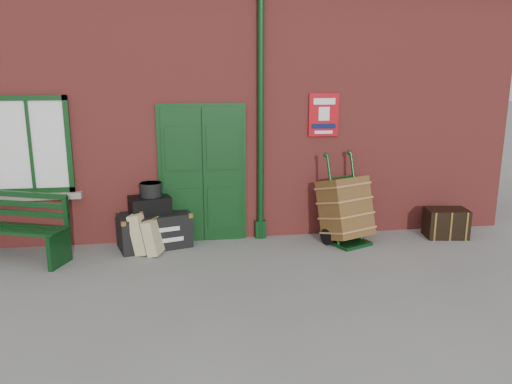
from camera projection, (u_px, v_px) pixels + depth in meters
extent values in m
plane|color=gray|center=(230.00, 272.00, 6.98)|extent=(80.00, 80.00, 0.00)
cube|color=#A33A34|center=(212.00, 110.00, 9.89)|extent=(10.00, 4.00, 4.00)
cube|color=#0E3313|center=(203.00, 175.00, 8.09)|extent=(1.42, 0.12, 2.32)
cube|color=white|center=(30.00, 145.00, 7.59)|extent=(1.20, 0.08, 1.50)
cylinder|color=#0D3715|center=(261.00, 119.00, 7.98)|extent=(0.10, 0.10, 4.00)
cube|color=#B70D15|center=(324.00, 115.00, 8.16)|extent=(0.50, 0.03, 0.70)
cube|color=#0E3313|center=(8.00, 228.00, 7.28)|extent=(1.73, 1.02, 0.04)
cube|color=#0E3313|center=(17.00, 204.00, 7.45)|extent=(1.59, 0.64, 0.45)
cube|color=#0D3715|center=(59.00, 249.00, 7.17)|extent=(0.24, 0.50, 0.51)
cube|color=black|center=(154.00, 230.00, 7.97)|extent=(1.23, 0.89, 0.55)
cube|color=black|center=(150.00, 205.00, 7.86)|extent=(0.71, 0.60, 0.28)
cylinder|color=black|center=(151.00, 190.00, 7.81)|extent=(0.41, 0.41, 0.22)
cube|color=#C5B781|center=(142.00, 232.00, 7.71)|extent=(0.42, 0.52, 0.65)
cube|color=#C5B781|center=(154.00, 236.00, 7.65)|extent=(0.38, 0.47, 0.56)
cube|color=#0D3715|center=(351.00, 243.00, 8.08)|extent=(0.68, 0.60, 0.06)
cylinder|color=#0D3715|center=(333.00, 201.00, 7.96)|extent=(0.20, 0.38, 1.43)
cylinder|color=#0D3715|center=(356.00, 197.00, 8.21)|extent=(0.20, 0.38, 1.43)
cylinder|color=black|center=(327.00, 237.00, 8.07)|extent=(0.16, 0.27, 0.27)
cylinder|color=black|center=(357.00, 230.00, 8.41)|extent=(0.16, 0.27, 0.27)
cube|color=brown|center=(345.00, 208.00, 8.10)|extent=(0.94, 0.97, 1.06)
cube|color=black|center=(446.00, 223.00, 8.45)|extent=(0.73, 0.53, 0.49)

